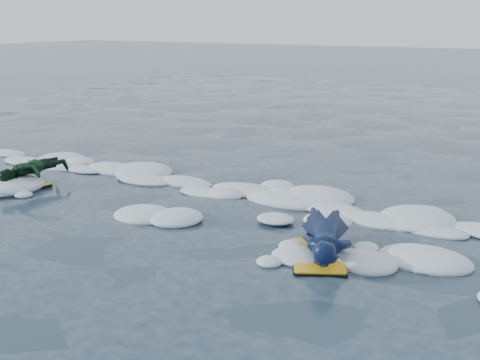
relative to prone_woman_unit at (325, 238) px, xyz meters
The scene contains 4 objects.
ground 2.15m from the prone_woman_unit, behind, with size 120.00×120.00×0.00m, color #162536.
foam_band 2.48m from the prone_woman_unit, 149.37° to the left, with size 12.00×3.10×0.30m, color white, non-canonical shape.
prone_woman_unit is the anchor object (origin of this frame).
prone_child_unit 5.77m from the prone_woman_unit, behind, with size 0.85×1.34×0.48m.
Camera 1 is at (4.80, -6.94, 2.89)m, focal length 45.00 mm.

